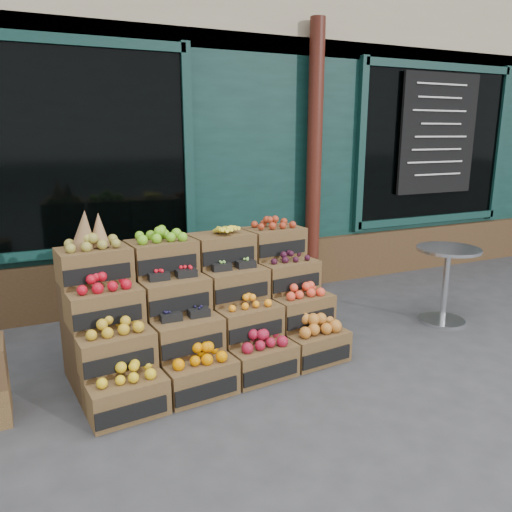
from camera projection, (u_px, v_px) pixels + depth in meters
name	position (u px, v px, depth m)	size (l,w,h in m)	color
ground	(313.00, 372.00, 4.12)	(60.00, 60.00, 0.00)	#38383A
shop_facade	(153.00, 102.00, 8.05)	(12.00, 6.24, 4.80)	#0D2E29
crate_display	(205.00, 316.00, 4.19)	(2.28, 1.28, 1.36)	brown
bistro_table	(446.00, 276.00, 5.09)	(0.63, 0.63, 0.79)	#B1B3B8
shopkeeper	(85.00, 218.00, 5.87)	(0.69, 0.45, 1.90)	#175118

